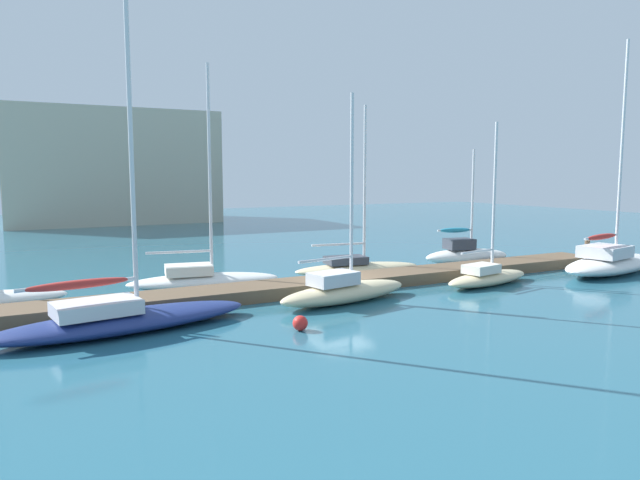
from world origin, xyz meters
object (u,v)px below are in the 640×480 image
object	(u,v)px
sailboat_1	(120,316)
sailboat_3	(344,289)
sailboat_4	(357,266)
sailboat_5	(487,276)
mooring_buoy_yellow	(451,244)
sailboat_6	(466,254)
sailboat_7	(611,261)
sailboat_2	(203,278)
mooring_buoy_red	(300,323)
harbor_building_distant	(111,168)

from	to	relation	value
sailboat_1	sailboat_3	bearing A→B (deg)	-5.87
sailboat_4	sailboat_5	world-z (taller)	sailboat_4
sailboat_3	mooring_buoy_yellow	xyz separation A→B (m)	(14.83, 10.77, -0.17)
sailboat_3	sailboat_4	distance (m)	6.61
sailboat_1	sailboat_3	world-z (taller)	sailboat_1
mooring_buoy_yellow	sailboat_4	bearing A→B (deg)	-153.62
sailboat_6	sailboat_7	size ratio (longest dim) A/B	0.55
sailboat_1	sailboat_2	world-z (taller)	sailboat_1
sailboat_3	sailboat_1	bearing A→B (deg)	172.43
sailboat_4	sailboat_6	distance (m)	7.19
sailboat_3	sailboat_7	world-z (taller)	sailboat_7
sailboat_3	mooring_buoy_yellow	size ratio (longest dim) A/B	11.27
sailboat_4	sailboat_6	size ratio (longest dim) A/B	1.32
sailboat_6	mooring_buoy_red	xyz separation A→B (m)	(-14.45, -8.13, -0.35)
sailboat_4	mooring_buoy_red	size ratio (longest dim) A/B	16.91
sailboat_2	harbor_building_distant	distance (m)	40.44
sailboat_6	mooring_buoy_yellow	world-z (taller)	sailboat_6
sailboat_2	harbor_building_distant	world-z (taller)	harbor_building_distant
sailboat_2	sailboat_4	world-z (taller)	sailboat_2
sailboat_4	sailboat_5	xyz separation A→B (m)	(3.82, -5.34, 0.02)
sailboat_4	harbor_building_distant	size ratio (longest dim) A/B	0.42
sailboat_6	sailboat_7	xyz separation A→B (m)	(4.59, -5.78, 0.02)
sailboat_4	harbor_building_distant	xyz separation A→B (m)	(-6.04, 40.12, 5.35)
sailboat_4	sailboat_5	bearing A→B (deg)	-46.67
mooring_buoy_red	mooring_buoy_yellow	bearing A→B (deg)	36.98
sailboat_6	mooring_buoy_yellow	xyz separation A→B (m)	(3.76, 5.59, -0.24)
sailboat_4	mooring_buoy_red	bearing A→B (deg)	-123.48
sailboat_4	mooring_buoy_yellow	world-z (taller)	sailboat_4
sailboat_1	sailboat_6	world-z (taller)	sailboat_1
sailboat_6	mooring_buoy_yellow	distance (m)	6.74
sailboat_5	sailboat_6	world-z (taller)	sailboat_5
sailboat_2	sailboat_7	distance (m)	20.73
sailboat_3	sailboat_6	world-z (taller)	sailboat_3
sailboat_2	harbor_building_distant	bearing A→B (deg)	97.13
sailboat_4	harbor_building_distant	world-z (taller)	harbor_building_distant
sailboat_1	mooring_buoy_yellow	world-z (taller)	sailboat_1
sailboat_7	harbor_building_distant	bearing A→B (deg)	100.33
sailboat_5	mooring_buoy_yellow	xyz separation A→B (m)	(7.13, 10.76, -0.08)
sailboat_1	mooring_buoy_red	xyz separation A→B (m)	(5.25, -2.59, -0.29)
sailboat_5	mooring_buoy_red	world-z (taller)	sailboat_5
sailboat_1	mooring_buoy_red	size ratio (longest dim) A/B	23.42
sailboat_1	sailboat_4	bearing A→B (deg)	16.28
sailboat_3	sailboat_5	distance (m)	7.70
sailboat_2	sailboat_5	distance (m)	13.05
sailboat_1	sailboat_5	bearing A→B (deg)	-6.93
sailboat_3	sailboat_7	bearing A→B (deg)	-12.06
sailboat_2	mooring_buoy_yellow	size ratio (longest dim) A/B	13.49
sailboat_6	sailboat_7	world-z (taller)	sailboat_7
sailboat_6	mooring_buoy_red	size ratio (longest dim) A/B	12.85
sailboat_5	sailboat_7	xyz separation A→B (m)	(7.96, -0.60, 0.18)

